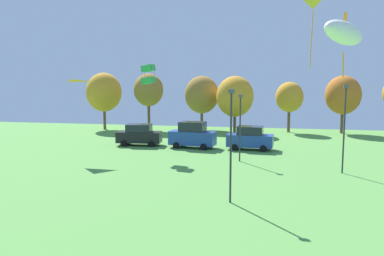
% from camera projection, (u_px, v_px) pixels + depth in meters
% --- Properties ---
extents(kite_flying_0, '(2.02, 1.43, 0.28)m').
position_uv_depth(kite_flying_0, '(73.00, 87.00, 34.73)').
color(kite_flying_0, orange).
extents(kite_flying_2, '(2.59, 3.96, 2.54)m').
position_uv_depth(kite_flying_2, '(345.00, 33.00, 16.10)').
color(kite_flying_2, white).
extents(kite_flying_3, '(1.21, 1.14, 1.81)m').
position_uv_depth(kite_flying_3, '(148.00, 74.00, 36.54)').
color(kite_flying_3, green).
extents(parked_car_leftmost, '(4.67, 2.23, 2.21)m').
position_uv_depth(parked_car_leftmost, '(139.00, 135.00, 41.94)').
color(parked_car_leftmost, black).
rests_on(parked_car_leftmost, ground).
extents(parked_car_second_from_left, '(4.75, 2.42, 2.62)m').
position_uv_depth(parked_car_second_from_left, '(192.00, 135.00, 40.46)').
color(parked_car_second_from_left, '#234299').
rests_on(parked_car_second_from_left, ground).
extents(parked_car_third_from_left, '(4.55, 2.33, 2.30)m').
position_uv_depth(parked_car_third_from_left, '(250.00, 138.00, 39.48)').
color(parked_car_third_from_left, '#234299').
rests_on(parked_car_third_from_left, ground).
extents(light_post_0, '(0.36, 0.20, 6.43)m').
position_uv_depth(light_post_0, '(231.00, 140.00, 22.62)').
color(light_post_0, '#2D2D33').
rests_on(light_post_0, ground).
extents(light_post_1, '(0.36, 0.20, 6.53)m').
position_uv_depth(light_post_1, '(344.00, 124.00, 29.58)').
color(light_post_1, '#2D2D33').
rests_on(light_post_1, ground).
extents(light_post_3, '(0.36, 0.20, 5.63)m').
position_uv_depth(light_post_3, '(240.00, 124.00, 33.81)').
color(light_post_3, '#2D2D33').
rests_on(light_post_3, ground).
extents(treeline_tree_0, '(4.70, 4.70, 7.57)m').
position_uv_depth(treeline_tree_0, '(104.00, 92.00, 54.21)').
color(treeline_tree_0, brown).
rests_on(treeline_tree_0, ground).
extents(treeline_tree_1, '(3.89, 3.89, 7.46)m').
position_uv_depth(treeline_tree_1, '(149.00, 90.00, 53.32)').
color(treeline_tree_1, brown).
rests_on(treeline_tree_1, ground).
extents(treeline_tree_2, '(4.53, 4.53, 7.16)m').
position_uv_depth(treeline_tree_2, '(202.00, 95.00, 53.97)').
color(treeline_tree_2, brown).
rests_on(treeline_tree_2, ground).
extents(treeline_tree_3, '(4.65, 4.65, 7.15)m').
position_uv_depth(treeline_tree_3, '(235.00, 97.00, 50.79)').
color(treeline_tree_3, brown).
rests_on(treeline_tree_3, ground).
extents(treeline_tree_4, '(3.48, 3.48, 6.40)m').
position_uv_depth(treeline_tree_4, '(289.00, 97.00, 51.38)').
color(treeline_tree_4, brown).
rests_on(treeline_tree_4, ground).
extents(treeline_tree_5, '(4.37, 4.37, 7.20)m').
position_uv_depth(treeline_tree_5, '(343.00, 95.00, 50.39)').
color(treeline_tree_5, brown).
rests_on(treeline_tree_5, ground).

